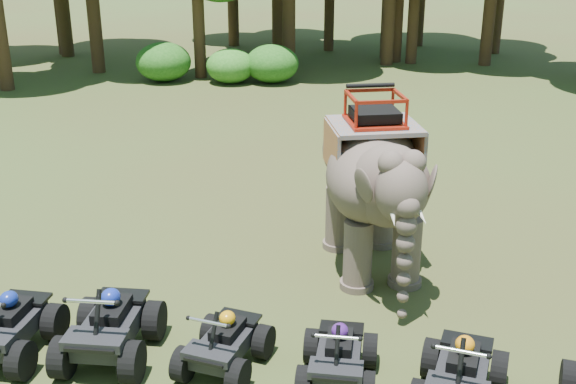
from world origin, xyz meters
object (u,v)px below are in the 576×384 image
(atv_0, at_px, (6,319))
(atv_2, at_px, (224,336))
(elephant, at_px, (373,182))
(atv_1, at_px, (109,318))
(atv_3, at_px, (339,350))
(atv_4, at_px, (462,366))

(atv_0, xyz_separation_m, atv_2, (3.48, 0.33, -0.07))
(elephant, relative_size, atv_1, 2.30)
(elephant, height_order, atv_3, elephant)
(atv_3, bearing_deg, atv_2, 176.09)
(atv_1, relative_size, atv_2, 1.21)
(elephant, distance_m, atv_0, 6.96)
(atv_0, relative_size, atv_3, 1.12)
(atv_2, xyz_separation_m, atv_3, (1.77, -0.02, 0.01))
(atv_0, xyz_separation_m, atv_1, (1.61, 0.28, 0.04))
(atv_3, relative_size, atv_4, 0.91)
(elephant, xyz_separation_m, atv_4, (1.70, -4.14, -1.16))
(atv_0, bearing_deg, atv_4, -0.63)
(atv_0, bearing_deg, elephant, 36.96)
(elephant, height_order, atv_2, elephant)
(atv_1, height_order, atv_3, atv_1)
(atv_4, bearing_deg, elephant, 120.15)
(elephant, height_order, atv_0, elephant)
(atv_2, bearing_deg, atv_0, -165.67)
(atv_1, relative_size, atv_3, 1.20)
(elephant, xyz_separation_m, atv_2, (-1.86, -3.99, -1.22))
(atv_2, height_order, atv_4, atv_4)
(elephant, relative_size, atv_0, 2.46)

